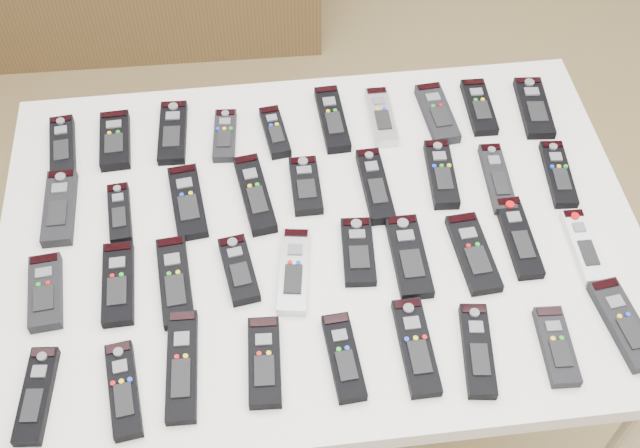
{
  "coord_description": "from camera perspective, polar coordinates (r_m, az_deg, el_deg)",
  "views": [
    {
      "loc": [
        -0.08,
        -0.83,
        2.02
      ],
      "look_at": [
        0.04,
        0.12,
        0.8
      ],
      "focal_mm": 45.0,
      "sensor_mm": 36.0,
      "label": 1
    }
  ],
  "objects": [
    {
      "name": "remote_28",
      "position": [
        1.61,
        18.22,
        -1.52
      ],
      "size": [
        0.05,
        0.17,
        0.02
      ],
      "primitive_type": "cube",
      "rotation": [
        0.0,
        0.0,
        -0.02
      ],
      "color": "silver",
      "rests_on": "table"
    },
    {
      "name": "remote_16",
      "position": [
        1.67,
        8.62,
        3.54
      ],
      "size": [
        0.06,
        0.18,
        0.02
      ],
      "primitive_type": "cube",
      "rotation": [
        0.0,
        0.0,
        -0.07
      ],
      "color": "black",
      "rests_on": "table"
    },
    {
      "name": "remote_17",
      "position": [
        1.68,
        12.48,
        3.2
      ],
      "size": [
        0.05,
        0.18,
        0.02
      ],
      "primitive_type": "cube",
      "rotation": [
        0.0,
        0.0,
        -0.05
      ],
      "color": "black",
      "rests_on": "table"
    },
    {
      "name": "remote_20",
      "position": [
        1.53,
        -14.15,
        -4.12
      ],
      "size": [
        0.06,
        0.18,
        0.02
      ],
      "primitive_type": "cube",
      "rotation": [
        0.0,
        0.0,
        0.03
      ],
      "color": "black",
      "rests_on": "table"
    },
    {
      "name": "remote_18",
      "position": [
        1.72,
        16.58,
        3.43
      ],
      "size": [
        0.06,
        0.18,
        0.02
      ],
      "primitive_type": "cube",
      "rotation": [
        0.0,
        0.0,
        -0.1
      ],
      "color": "black",
      "rests_on": "table"
    },
    {
      "name": "remote_6",
      "position": [
        1.77,
        4.37,
        7.6
      ],
      "size": [
        0.05,
        0.17,
        0.02
      ],
      "primitive_type": "cube",
      "rotation": [
        0.0,
        0.0,
        -0.01
      ],
      "color": "#B7B7BC",
      "rests_on": "table"
    },
    {
      "name": "remote_27",
      "position": [
        1.59,
        13.94,
        -0.93
      ],
      "size": [
        0.05,
        0.19,
        0.02
      ],
      "primitive_type": "cube",
      "rotation": [
        0.0,
        0.0,
        -0.0
      ],
      "color": "black",
      "rests_on": "table"
    },
    {
      "name": "remote_12",
      "position": [
        1.62,
        -9.39,
        1.57
      ],
      "size": [
        0.08,
        0.19,
        0.02
      ],
      "primitive_type": "cube",
      "rotation": [
        0.0,
        0.0,
        0.11
      ],
      "color": "black",
      "rests_on": "table"
    },
    {
      "name": "remote_5",
      "position": [
        1.76,
        0.88,
        7.48
      ],
      "size": [
        0.06,
        0.19,
        0.02
      ],
      "primitive_type": "cube",
      "rotation": [
        0.0,
        0.0,
        0.04
      ],
      "color": "black",
      "rests_on": "table"
    },
    {
      "name": "table",
      "position": [
        1.61,
        0.0,
        -1.71
      ],
      "size": [
        1.25,
        0.88,
        0.78
      ],
      "color": "white",
      "rests_on": "ground"
    },
    {
      "name": "remote_9",
      "position": [
        1.85,
        14.98,
        8.0
      ],
      "size": [
        0.08,
        0.18,
        0.02
      ],
      "primitive_type": "cube",
      "rotation": [
        0.0,
        0.0,
        -0.09
      ],
      "color": "black",
      "rests_on": "table"
    },
    {
      "name": "remote_15",
      "position": [
        1.63,
        3.94,
        2.73
      ],
      "size": [
        0.05,
        0.19,
        0.02
      ],
      "primitive_type": "cube",
      "rotation": [
        0.0,
        0.0,
        0.03
      ],
      "color": "black",
      "rests_on": "table"
    },
    {
      "name": "remote_33",
      "position": [
        1.4,
        1.69,
        -9.44
      ],
      "size": [
        0.06,
        0.17,
        0.02
      ],
      "primitive_type": "cube",
      "rotation": [
        0.0,
        0.0,
        0.06
      ],
      "color": "black",
      "rests_on": "table"
    },
    {
      "name": "remote_35",
      "position": [
        1.43,
        11.13,
        -8.8
      ],
      "size": [
        0.07,
        0.18,
        0.02
      ],
      "primitive_type": "cube",
      "rotation": [
        0.0,
        0.0,
        -0.13
      ],
      "color": "black",
      "rests_on": "table"
    },
    {
      "name": "remote_32",
      "position": [
        1.4,
        -3.97,
        -9.76
      ],
      "size": [
        0.06,
        0.17,
        0.02
      ],
      "primitive_type": "cube",
      "rotation": [
        0.0,
        0.0,
        -0.05
      ],
      "color": "black",
      "rests_on": "table"
    },
    {
      "name": "remote_24",
      "position": [
        1.53,
        2.73,
        -1.97
      ],
      "size": [
        0.07,
        0.16,
        0.02
      ],
      "primitive_type": "cube",
      "rotation": [
        0.0,
        0.0,
        -0.08
      ],
      "color": "black",
      "rests_on": "table"
    },
    {
      "name": "remote_4",
      "position": [
        1.73,
        -3.22,
        6.55
      ],
      "size": [
        0.06,
        0.15,
        0.02
      ],
      "primitive_type": "cube",
      "rotation": [
        0.0,
        0.0,
        0.12
      ],
      "color": "black",
      "rests_on": "table"
    },
    {
      "name": "remote_7",
      "position": [
        1.79,
        8.33,
        7.78
      ],
      "size": [
        0.07,
        0.18,
        0.02
      ],
      "primitive_type": "cube",
      "rotation": [
        0.0,
        0.0,
        0.07
      ],
      "color": "black",
      "rests_on": "table"
    },
    {
      "name": "remote_2",
      "position": [
        1.76,
        -10.43,
        6.43
      ],
      "size": [
        0.07,
        0.18,
        0.02
      ],
      "primitive_type": "cube",
      "rotation": [
        0.0,
        0.0,
        -0.05
      ],
      "color": "black",
      "rests_on": "table"
    },
    {
      "name": "remote_29",
      "position": [
        1.45,
        -19.51,
        -11.4
      ],
      "size": [
        0.06,
        0.18,
        0.02
      ],
      "primitive_type": "cube",
      "rotation": [
        0.0,
        0.0,
        -0.1
      ],
      "color": "black",
      "rests_on": "table"
    },
    {
      "name": "remote_3",
      "position": [
        1.74,
        -6.79,
        6.27
      ],
      "size": [
        0.06,
        0.15,
        0.02
      ],
      "primitive_type": "cube",
      "rotation": [
        0.0,
        0.0,
        -0.09
      ],
      "color": "black",
      "rests_on": "table"
    },
    {
      "name": "remote_14",
      "position": [
        1.63,
        -1.02,
        2.75
      ],
      "size": [
        0.06,
        0.14,
        0.02
      ],
      "primitive_type": "cube",
      "rotation": [
        0.0,
        0.0,
        -0.0
      ],
      "color": "black",
      "rests_on": "table"
    },
    {
      "name": "remote_34",
      "position": [
        1.42,
        6.84,
        -8.66
      ],
      "size": [
        0.06,
        0.19,
        0.02
      ],
      "primitive_type": "cube",
      "rotation": [
        0.0,
        0.0,
        0.01
      ],
      "color": "black",
      "rests_on": "table"
    },
    {
      "name": "remote_22",
      "position": [
        1.51,
        -5.79,
        -3.25
      ],
      "size": [
        0.07,
        0.15,
        0.02
      ],
      "primitive_type": "cube",
      "rotation": [
        0.0,
        0.0,
        0.15
      ],
      "color": "black",
      "rests_on": "table"
    },
    {
      "name": "remote_11",
      "position": [
        1.63,
        -14.05,
        0.73
      ],
      "size": [
        0.05,
        0.15,
        0.02
      ],
      "primitive_type": "cube",
      "rotation": [
        0.0,
        0.0,
        0.08
      ],
      "color": "black",
      "rests_on": "table"
    },
    {
      "name": "remote_25",
      "position": [
        1.53,
        6.34,
        -2.3
      ],
      "size": [
        0.06,
        0.18,
        0.02
      ],
      "primitive_type": "cube",
      "rotation": [
        0.0,
        0.0,
        -0.0
      ],
      "color": "black",
      "rests_on": "table"
    },
    {
      "name": "remote_31",
      "position": [
        1.42,
        -9.78,
        -9.9
      ],
      "size": [
        0.06,
        0.21,
        0.02
      ],
      "primitive_type": "cube",
      "rotation": [
        0.0,
        0.0,
        -0.03
      ],
      "color": "black",
      "rests_on": "table"
    },
    {
      "name": "remote_23",
      "position": [
        1.5,
        -1.86,
        -3.35
      ],
      "size": [
        0.08,
        0.19,
        0.02
      ],
      "primitive_type": "cube",
      "rotation": [
        0.0,
        0.0,
        -0.15
      ],
      "color": "#B7B7BC",
      "rests_on": "table"
    },
    {
      "name": "remote_13",
      "position": [
        1.62,
        -4.65,
        2.14
      ],
      "size": [
        0.08,
        0.2,
        0.02
      ],
      "primitive_type": "cube",
      "rotation": [
        0.0,
        0.0,
        0.14
      ],
      "color": "black",
      "rests_on": "table"
    },
    {
      "name": "remote_21",
      "position": [
        1.51,
        -10.28,
        -4.04
      ],
      "size": [
        0.07,
        0.2,
        0.02
      ],
      "primitive_type": "cube",
      "rotation": [
        0.0,
        0.0,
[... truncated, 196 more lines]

